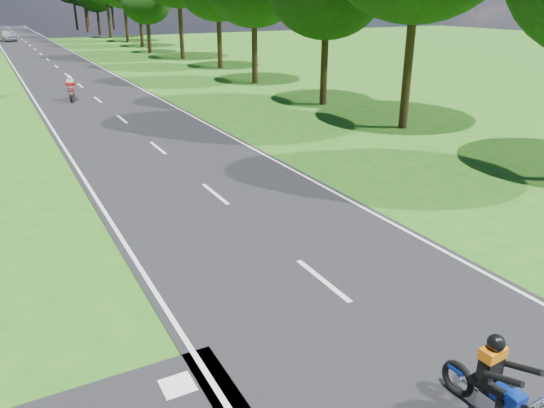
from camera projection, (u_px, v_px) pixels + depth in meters
ground at (383, 329)px, 9.66m from camera, size 160.00×160.00×0.00m
main_road at (48, 60)px, 50.72m from camera, size 7.00×140.00×0.02m
road_markings at (49, 62)px, 49.12m from camera, size 7.40×140.00×0.01m
rider_near_blue at (501, 383)px, 7.27m from camera, size 0.65×1.67×1.37m
rider_far_red at (71, 88)px, 30.49m from camera, size 0.87×1.77×1.41m
distant_car at (6, 36)px, 71.19m from camera, size 2.92×4.62×1.46m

